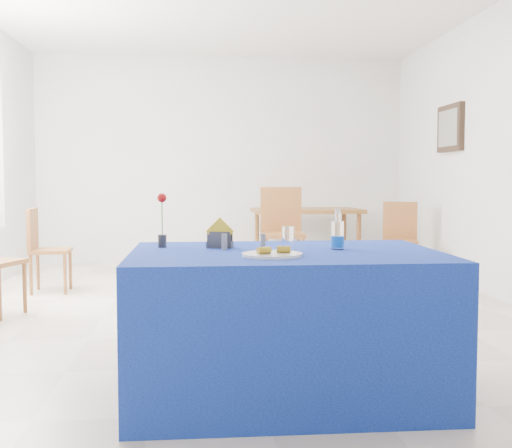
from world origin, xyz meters
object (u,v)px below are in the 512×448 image
Objects in this scene: chair_bg_left at (282,226)px; water_bottle at (337,236)px; chair_bg_right at (400,234)px; chair_win_b at (43,244)px; plate at (272,255)px; oak_table at (306,215)px; blue_table at (285,323)px.

water_bottle is at bearing -91.19° from chair_bg_left.
chair_bg_right is at bearing 67.59° from water_bottle.
chair_win_b is (-3.86, -0.60, -0.02)m from chair_bg_right.
plate is 0.48m from water_bottle.
water_bottle is 4.87m from oak_table.
blue_table is at bearing -100.85° from oak_table.
oak_table is (0.94, 4.90, 0.30)m from blue_table.
chair_bg_left is at bearing -78.73° from chair_win_b.
chair_bg_left is 1.24× the size of chair_win_b.
chair_bg_left reaches higher than oak_table.
chair_bg_left is 1.20× the size of chair_bg_right.
chair_bg_right is at bearing 2.53° from chair_bg_left.
chair_bg_right is (1.37, 0.02, -0.10)m from chair_bg_left.
chair_bg_left is 1.37m from chair_bg_right.
chair_bg_right is (1.56, 3.78, -0.33)m from water_bottle.
chair_win_b reaches higher than oak_table.
blue_table is at bearing -99.18° from chair_bg_right.
plate is 4.09m from chair_bg_left.
plate is 5.22m from oak_table.
oak_table is at bearing 82.35° from water_bottle.
water_bottle is at bearing -97.65° from oak_table.
blue_table is at bearing -150.25° from chair_win_b.
chair_bg_left is at bearing 82.85° from blue_table.
oak_table is at bearing -62.67° from chair_win_b.
chair_bg_left is 2.56m from chair_win_b.
chair_bg_right reaches higher than plate.
blue_table is (0.09, 0.21, -0.39)m from plate.
blue_table is 0.54m from water_bottle.
water_bottle is at bearing -146.06° from chair_win_b.
chair_win_b is (-1.91, 3.46, -0.28)m from plate.
blue_table is 3.82m from chair_win_b.
chair_win_b is at bearing -150.72° from oak_table.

